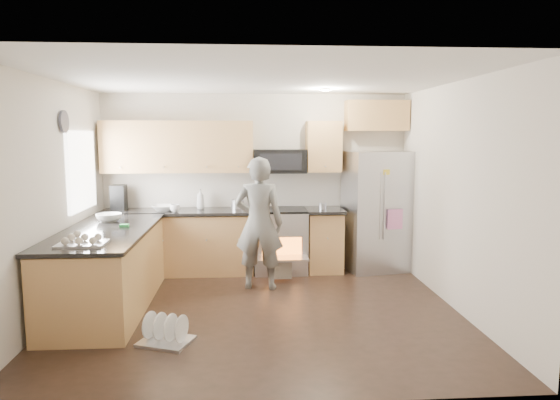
{
  "coord_description": "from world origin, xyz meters",
  "views": [
    {
      "loc": [
        -0.15,
        -5.48,
        1.99
      ],
      "look_at": [
        0.26,
        0.5,
        1.22
      ],
      "focal_mm": 32.0,
      "sensor_mm": 36.0,
      "label": 1
    }
  ],
  "objects": [
    {
      "name": "stove_range",
      "position": [
        0.35,
        1.69,
        0.68
      ],
      "size": [
        0.76,
        0.97,
        1.79
      ],
      "color": "#B7B7BC",
      "rests_on": "ground"
    },
    {
      "name": "room_shell",
      "position": [
        -0.04,
        0.02,
        1.67
      ],
      "size": [
        4.54,
        4.04,
        2.62
      ],
      "color": "beige",
      "rests_on": "ground"
    },
    {
      "name": "refrigerator",
      "position": [
        1.77,
        1.7,
        0.88
      ],
      "size": [
        0.96,
        0.81,
        1.76
      ],
      "rotation": [
        0.0,
        0.0,
        0.17
      ],
      "color": "#B7B7BC",
      "rests_on": "ground"
    },
    {
      "name": "back_cabinet_run",
      "position": [
        -0.59,
        1.75,
        0.96
      ],
      "size": [
        4.45,
        0.64,
        2.5
      ],
      "color": "tan",
      "rests_on": "ground"
    },
    {
      "name": "peninsula",
      "position": [
        -1.75,
        0.25,
        0.46
      ],
      "size": [
        0.96,
        2.36,
        1.02
      ],
      "color": "tan",
      "rests_on": "ground"
    },
    {
      "name": "ground",
      "position": [
        0.0,
        0.0,
        0.0
      ],
      "size": [
        4.5,
        4.5,
        0.0
      ],
      "primitive_type": "plane",
      "color": "black",
      "rests_on": "ground"
    },
    {
      "name": "dish_rack",
      "position": [
        -0.93,
        -0.81,
        0.08
      ],
      "size": [
        0.58,
        0.52,
        0.29
      ],
      "rotation": [
        0.0,
        0.0,
        -0.36
      ],
      "color": "#B7B7BC",
      "rests_on": "ground"
    },
    {
      "name": "person",
      "position": [
        0.02,
        0.89,
        0.86
      ],
      "size": [
        0.69,
        0.51,
        1.73
      ],
      "primitive_type": "imported",
      "rotation": [
        0.0,
        0.0,
        2.99
      ],
      "color": "slate",
      "rests_on": "ground"
    }
  ]
}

